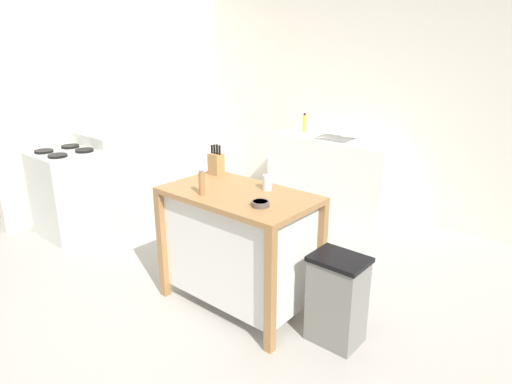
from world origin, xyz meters
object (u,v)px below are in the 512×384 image
Objects in this scene: drinking_cup at (267,183)px; trash_bin at (337,299)px; bottle_hand_soap at (304,123)px; pepper_grinder at (202,182)px; bowl_ceramic_wide at (260,203)px; stove at (70,193)px; knife_block at (216,163)px; sink_faucet at (342,127)px; kitchen_island at (239,243)px.

drinking_cup is 0.18× the size of trash_bin.
bottle_hand_soap is (-1.80, 2.23, 0.67)m from trash_bin.
bottle_hand_soap is at bearing 129.03° from trash_bin.
trash_bin is at bearing 16.19° from pepper_grinder.
bowl_ceramic_wide is 0.12× the size of stove.
knife_block is 0.40× the size of trash_bin.
bowl_ceramic_wide is 0.19× the size of trash_bin.
stove is at bearing -172.54° from drinking_cup.
sink_faucet is 0.22× the size of stove.
sink_faucet reaches higher than trash_bin.
knife_block reaches higher than trash_bin.
trash_bin is 3.06m from stove.
kitchen_island is 0.51m from drinking_cup.
knife_block is at bearing 153.08° from kitchen_island.
stove is (-1.74, -2.49, -0.54)m from sink_faucet.
knife_block is at bearing 175.17° from drinking_cup.
sink_faucet is at bearing 55.04° from stove.
sink_faucet is at bearing 97.67° from pepper_grinder.
pepper_grinder is (-0.16, -0.20, 0.50)m from kitchen_island.
drinking_cup is (0.13, 0.18, 0.46)m from kitchen_island.
pepper_grinder is 1.22m from trash_bin.
kitchen_island is 5.78× the size of pepper_grinder.
sink_faucet is (-1.31, 2.28, 0.68)m from trash_bin.
knife_block is 0.83m from bowl_ceramic_wide.
kitchen_island is 1.13× the size of stove.
kitchen_island is 0.71m from knife_block.
stove is at bearing -124.96° from sink_faucet.
pepper_grinder is at bearing -71.57° from bottle_hand_soap.
knife_block is 2.07× the size of bowl_ceramic_wide.
bottle_hand_soap reaches higher than bowl_ceramic_wide.
bowl_ceramic_wide is 0.34m from drinking_cup.
bottle_hand_soap is 2.79m from stove.
bottle_hand_soap is (-0.84, 2.51, -0.02)m from pepper_grinder.
bowl_ceramic_wide is (0.75, -0.34, -0.07)m from knife_block.
drinking_cup is 0.95m from trash_bin.
kitchen_island is 5.07× the size of bottle_hand_soap.
drinking_cup is 0.57× the size of pepper_grinder.
knife_block is 2.15m from bottle_hand_soap.
kitchen_island is 1.80× the size of trash_bin.
knife_block reaches higher than bottle_hand_soap.
bottle_hand_soap is at bearing 117.82° from drinking_cup.
drinking_cup is at bearing -4.83° from knife_block.
pepper_grinder is at bearing -56.30° from knife_block.
kitchen_island is at bearing 51.20° from pepper_grinder.
knife_block is at bearing 11.28° from stove.
knife_block reaches higher than drinking_cup.
pepper_grinder is 0.20× the size of stove.
pepper_grinder reaches higher than bowl_ceramic_wide.
trash_bin is 2.81× the size of bottle_hand_soap.
bottle_hand_soap is (-0.55, 2.08, -0.02)m from knife_block.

